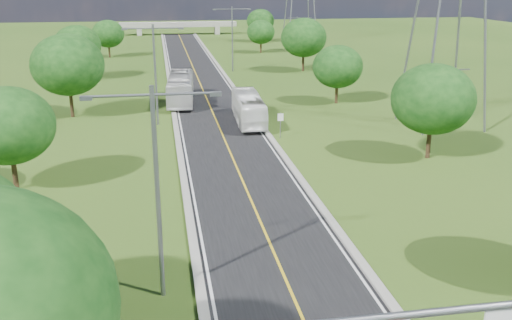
# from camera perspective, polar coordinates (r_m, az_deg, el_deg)

# --- Properties ---
(ground) EXTENTS (260.00, 260.00, 0.00)m
(ground) POSITION_cam_1_polar(r_m,az_deg,el_deg) (73.72, -5.16, 6.57)
(ground) COLOR #294A14
(ground) RESTS_ON ground
(road) EXTENTS (8.00, 150.00, 0.06)m
(road) POSITION_cam_1_polar(r_m,az_deg,el_deg) (79.59, -5.53, 7.41)
(road) COLOR black
(road) RESTS_ON ground
(curb_left) EXTENTS (0.50, 150.00, 0.22)m
(curb_left) POSITION_cam_1_polar(r_m,az_deg,el_deg) (79.39, -8.61, 7.33)
(curb_left) COLOR gray
(curb_left) RESTS_ON ground
(curb_right) EXTENTS (0.50, 150.00, 0.22)m
(curb_right) POSITION_cam_1_polar(r_m,az_deg,el_deg) (79.99, -2.47, 7.59)
(curb_right) COLOR gray
(curb_right) RESTS_ON ground
(speed_limit_sign) EXTENTS (0.55, 0.09, 2.40)m
(speed_limit_sign) POSITION_cam_1_polar(r_m,az_deg,el_deg) (52.80, 2.46, 3.88)
(speed_limit_sign) COLOR slate
(speed_limit_sign) RESTS_ON ground
(overpass) EXTENTS (30.00, 3.00, 3.20)m
(overpass) POSITION_cam_1_polar(r_m,az_deg,el_deg) (152.66, -7.77, 13.22)
(overpass) COLOR gray
(overpass) RESTS_ON ground
(streetlight_near_left) EXTENTS (5.90, 0.25, 10.00)m
(streetlight_near_left) POSITION_cam_1_polar(r_m,az_deg,el_deg) (25.51, -9.91, -1.63)
(streetlight_near_left) COLOR slate
(streetlight_near_left) RESTS_ON ground
(streetlight_mid_left) EXTENTS (5.90, 0.25, 10.00)m
(streetlight_mid_left) POSITION_cam_1_polar(r_m,az_deg,el_deg) (57.70, -10.08, 9.22)
(streetlight_mid_left) COLOR slate
(streetlight_mid_left) RESTS_ON ground
(streetlight_far_right) EXTENTS (5.90, 0.25, 10.00)m
(streetlight_far_right) POSITION_cam_1_polar(r_m,az_deg,el_deg) (91.23, -2.39, 12.56)
(streetlight_far_right) COLOR slate
(streetlight_far_right) RESTS_ON ground
(tree_lb) EXTENTS (6.30, 6.30, 7.33)m
(tree_lb) POSITION_cam_1_polar(r_m,az_deg,el_deg) (42.52, -23.53, 3.17)
(tree_lb) COLOR black
(tree_lb) RESTS_ON ground
(tree_lc) EXTENTS (7.56, 7.56, 8.79)m
(tree_lc) POSITION_cam_1_polar(r_m,az_deg,el_deg) (63.39, -18.32, 9.02)
(tree_lc) COLOR black
(tree_lc) RESTS_ON ground
(tree_ld) EXTENTS (6.72, 6.72, 7.82)m
(tree_ld) POSITION_cam_1_polar(r_m,az_deg,el_deg) (87.34, -17.44, 10.89)
(tree_ld) COLOR black
(tree_ld) RESTS_ON ground
(tree_le) EXTENTS (5.88, 5.88, 6.84)m
(tree_le) POSITION_cam_1_polar(r_m,az_deg,el_deg) (110.89, -14.58, 12.12)
(tree_le) COLOR black
(tree_le) RESTS_ON ground
(tree_rb) EXTENTS (6.72, 6.72, 7.82)m
(tree_rb) POSITION_cam_1_polar(r_m,az_deg,el_deg) (48.26, 17.27, 5.84)
(tree_rb) COLOR black
(tree_rb) RESTS_ON ground
(tree_rc) EXTENTS (5.88, 5.88, 6.84)m
(tree_rc) POSITION_cam_1_polar(r_m,az_deg,el_deg) (68.08, 8.17, 9.23)
(tree_rc) COLOR black
(tree_rc) RESTS_ON ground
(tree_rd) EXTENTS (7.14, 7.14, 8.30)m
(tree_rd) POSITION_cam_1_polar(r_m,az_deg,el_deg) (91.41, 4.79, 12.10)
(tree_rd) COLOR black
(tree_rd) RESTS_ON ground
(tree_re) EXTENTS (5.46, 5.46, 6.35)m
(tree_re) POSITION_cam_1_polar(r_m,az_deg,el_deg) (114.36, 0.49, 12.68)
(tree_re) COLOR black
(tree_re) RESTS_ON ground
(tree_rf) EXTENTS (6.30, 6.30, 7.33)m
(tree_rf) POSITION_cam_1_polar(r_m,az_deg,el_deg) (134.54, 0.45, 13.72)
(tree_rf) COLOR black
(tree_rf) RESTS_ON ground
(bus_outbound) EXTENTS (2.95, 10.81, 2.98)m
(bus_outbound) POSITION_cam_1_polar(r_m,az_deg,el_deg) (58.36, -0.76, 5.20)
(bus_outbound) COLOR white
(bus_outbound) RESTS_ON road
(bus_inbound) EXTENTS (3.68, 12.25, 3.36)m
(bus_inbound) POSITION_cam_1_polar(r_m,az_deg,el_deg) (68.59, -7.55, 7.12)
(bus_inbound) COLOR silver
(bus_inbound) RESTS_ON road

